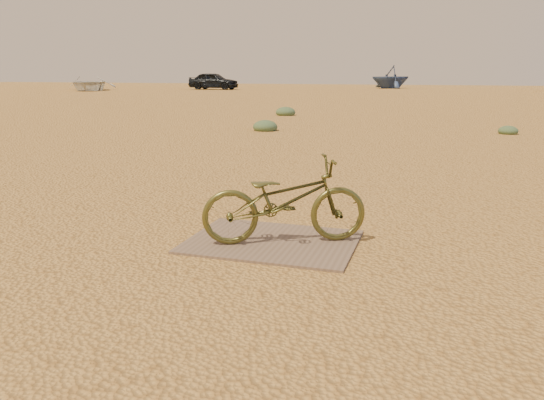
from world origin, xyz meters
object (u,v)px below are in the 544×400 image
(boat_far_left, at_px, (391,77))
(plywood_board, at_px, (272,242))
(bicycle, at_px, (285,200))
(boat_near_left, at_px, (89,83))
(car, at_px, (213,81))

(boat_far_left, bearing_deg, plywood_board, -36.84)
(bicycle, bearing_deg, boat_far_left, -20.39)
(bicycle, distance_m, boat_far_left, 45.91)
(bicycle, height_order, boat_far_left, boat_far_left)
(bicycle, bearing_deg, boat_near_left, 13.86)
(plywood_board, xyz_separation_m, boat_far_left, (-3.13, 45.79, 1.01))
(car, bearing_deg, boat_far_left, -61.56)
(plywood_board, height_order, bicycle, bicycle)
(bicycle, relative_size, boat_near_left, 0.27)
(plywood_board, xyz_separation_m, bicycle, (0.12, -0.00, 0.40))
(boat_near_left, xyz_separation_m, boat_far_left, (22.80, 12.82, 0.46))
(plywood_board, xyz_separation_m, car, (-17.32, 38.36, 0.71))
(car, height_order, boat_near_left, car)
(plywood_board, distance_m, car, 42.09)
(bicycle, height_order, car, car)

